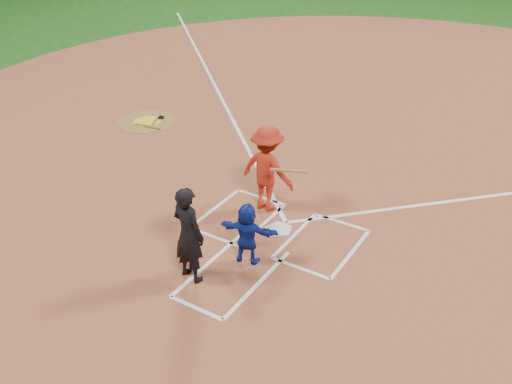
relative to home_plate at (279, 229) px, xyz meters
The scene contains 12 objects.
ground 0.02m from the home_plate, ahead, with size 120.00×120.00×0.00m, color #164711.
home_plate_dirt 6.00m from the home_plate, 90.00° to the left, with size 28.00×28.00×0.01m, color brown.
home_plate is the anchor object (origin of this frame).
on_deck_circle 6.72m from the home_plate, 154.44° to the left, with size 1.70×1.70×0.01m, color brown.
on_deck_logo 6.72m from the home_plate, 154.44° to the left, with size 0.80×0.80×0.00m, color yellow.
on_deck_bat_a 6.70m from the home_plate, 151.95° to the left, with size 0.06×0.06×0.84m, color olive.
on_deck_bat_c 6.32m from the home_plate, 155.72° to the left, with size 0.06×0.06×0.84m, color #AB773E.
bat_weight_donut 6.73m from the home_plate, 150.62° to the left, with size 0.19×0.19×0.05m, color black.
catcher 1.36m from the home_plate, 89.12° to the right, with size 1.13×0.36×1.22m, color navy.
umpire 2.42m from the home_plate, 105.00° to the right, with size 0.67×0.44×1.84m, color black.
chalk_markings 5.29m from the home_plate, 90.00° to the left, with size 28.35×17.32×0.01m.
batter_at_plate 1.29m from the home_plate, 136.71° to the left, with size 1.50×0.88×1.89m.
Camera 1 is at (4.71, -8.50, 6.46)m, focal length 40.00 mm.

